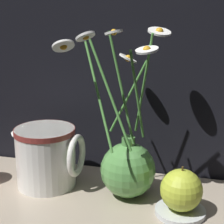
{
  "coord_description": "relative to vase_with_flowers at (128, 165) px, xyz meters",
  "views": [
    {
      "loc": [
        0.19,
        -0.7,
        0.41
      ],
      "look_at": [
        0.01,
        0.0,
        0.21
      ],
      "focal_mm": 60.0,
      "sensor_mm": 36.0,
      "label": 1
    }
  ],
  "objects": [
    {
      "name": "ceramic_pitcher",
      "position": [
        -0.19,
        0.0,
        0.0
      ],
      "size": [
        0.16,
        0.14,
        0.15
      ],
      "color": "white",
      "rests_on": "shelf"
    },
    {
      "name": "shelf",
      "position": [
        -0.04,
        -0.03,
        -0.08
      ],
      "size": [
        0.77,
        0.31,
        0.01
      ],
      "color": "tan",
      "rests_on": "ground_plane"
    },
    {
      "name": "saucer_plate",
      "position": [
        0.12,
        -0.05,
        -0.07
      ],
      "size": [
        0.1,
        0.1,
        0.01
      ],
      "color": "silver",
      "rests_on": "shelf"
    },
    {
      "name": "vase_with_flowers",
      "position": [
        0.0,
        0.0,
        0.0
      ],
      "size": [
        0.22,
        0.22,
        0.36
      ],
      "color": "#59994C",
      "rests_on": "shelf"
    },
    {
      "name": "orange_fruit",
      "position": [
        0.12,
        -0.05,
        -0.02
      ],
      "size": [
        0.08,
        0.08,
        0.09
      ],
      "color": "#B7C638",
      "rests_on": "saucer_plate"
    },
    {
      "name": "ground_plane",
      "position": [
        -0.04,
        -0.03,
        -0.08
      ],
      "size": [
        6.0,
        6.0,
        0.0
      ],
      "primitive_type": "plane",
      "color": "black"
    }
  ]
}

